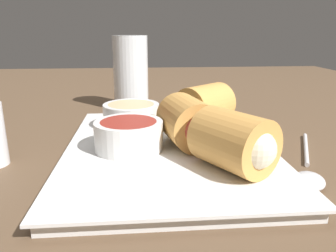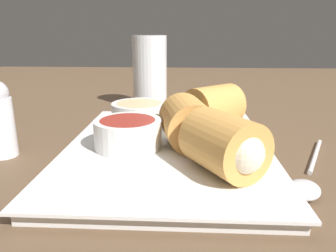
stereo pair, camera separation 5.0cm
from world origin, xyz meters
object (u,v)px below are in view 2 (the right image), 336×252
at_px(dipping_bowl_far, 139,113).
at_px(drinking_glass, 150,72).
at_px(dipping_bowl_near, 128,132).
at_px(serving_plate, 168,150).
at_px(spoon, 306,183).

distance_m(dipping_bowl_far, drinking_glass, 0.18).
bearing_deg(dipping_bowl_near, serving_plate, -75.58).
xyz_separation_m(dipping_bowl_far, drinking_glass, (0.18, 0.00, 0.03)).
height_order(dipping_bowl_far, drinking_glass, drinking_glass).
height_order(serving_plate, dipping_bowl_near, dipping_bowl_near).
bearing_deg(serving_plate, dipping_bowl_near, 104.42).
xyz_separation_m(dipping_bowl_near, drinking_glass, (0.26, 0.00, 0.03)).
relative_size(dipping_bowl_near, dipping_bowl_far, 1.00).
distance_m(serving_plate, dipping_bowl_far, 0.09).
xyz_separation_m(serving_plate, dipping_bowl_near, (-0.01, 0.04, 0.03)).
relative_size(dipping_bowl_far, spoon, 0.44).
relative_size(serving_plate, dipping_bowl_near, 4.09).
height_order(spoon, drinking_glass, drinking_glass).
bearing_deg(dipping_bowl_near, spoon, -109.39).
bearing_deg(dipping_bowl_far, drinking_glass, 1.27).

